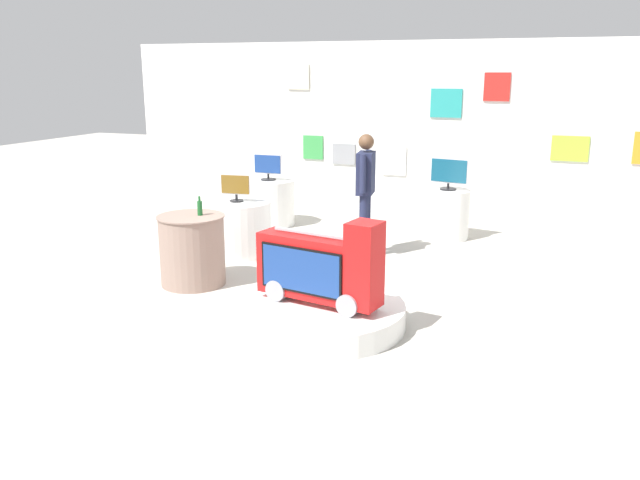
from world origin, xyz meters
name	(u,v)px	position (x,y,z in m)	size (l,w,h in m)	color
ground_plane	(313,305)	(0.00, 0.00, 0.00)	(30.00, 30.00, 0.00)	#B2ADA3
back_wall_display	(419,130)	(0.01, 4.80, 1.44)	(10.74, 0.13, 2.87)	silver
main_display_pedestal	(319,315)	(0.26, -0.51, 0.11)	(1.67, 1.67, 0.23)	white
novelty_firetruck_tv	(321,269)	(0.28, -0.52, 0.58)	(1.27, 0.54, 0.86)	gray
display_pedestal_left_rear	(447,214)	(0.79, 3.33, 0.36)	(0.66, 0.66, 0.72)	white
tv_on_left_rear	(449,173)	(0.79, 3.32, 0.97)	(0.57, 0.24, 0.46)	black
display_pedestal_center_rear	(238,228)	(-1.66, 1.46, 0.36)	(0.89, 0.89, 0.72)	white
tv_on_center_rear	(236,186)	(-1.66, 1.46, 0.92)	(0.42, 0.18, 0.36)	black
display_pedestal_right_rear	(269,202)	(-2.01, 3.18, 0.36)	(0.82, 0.82, 0.72)	white
tv_on_right_rear	(268,166)	(-2.01, 3.17, 0.94)	(0.48, 0.24, 0.41)	black
side_table_round	(192,249)	(-1.55, 0.16, 0.41)	(0.77, 0.77, 0.81)	gray
bottle_on_side_table	(200,208)	(-1.46, 0.22, 0.90)	(0.06, 0.06, 0.22)	#195926
shopper_browsing_near_truck	(365,186)	(-0.05, 1.99, 0.94)	(0.25, 0.56, 1.61)	#1E233F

